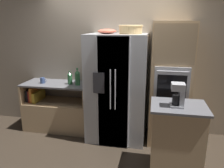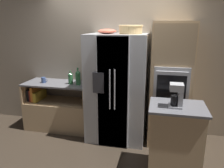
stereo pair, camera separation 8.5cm
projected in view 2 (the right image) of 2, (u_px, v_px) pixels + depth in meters
The scene contains 12 objects.
ground_plane at pixel (108, 136), 3.97m from camera, with size 20.00×20.00×0.00m, color #382D23.
wall_back at pixel (114, 56), 4.05m from camera, with size 12.00×0.06×2.80m.
counter_left at pixel (59, 111), 4.25m from camera, with size 1.25×0.58×0.91m.
refrigerator at pixel (117, 88), 3.75m from camera, with size 0.99×0.82×1.82m.
wall_oven at pixel (170, 85), 3.59m from camera, with size 0.63×0.74×2.02m.
island_counter at pixel (175, 140), 2.89m from camera, with size 0.71×0.58×0.98m.
wicker_basket at pixel (131, 29), 3.43m from camera, with size 0.38×0.38×0.14m.
fruit_bowl at pixel (107, 31), 3.49m from camera, with size 0.30×0.30×0.08m.
bottle_tall at pixel (78, 77), 3.92m from camera, with size 0.09×0.09×0.31m.
bottle_short at pixel (70, 78), 3.99m from camera, with size 0.08×0.08×0.25m.
mug at pixel (44, 80), 4.08m from camera, with size 0.12×0.08×0.10m.
coffee_maker at pixel (177, 95), 2.68m from camera, with size 0.16×0.16×0.30m.
Camera 2 is at (0.83, -3.48, 1.98)m, focal length 35.00 mm.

